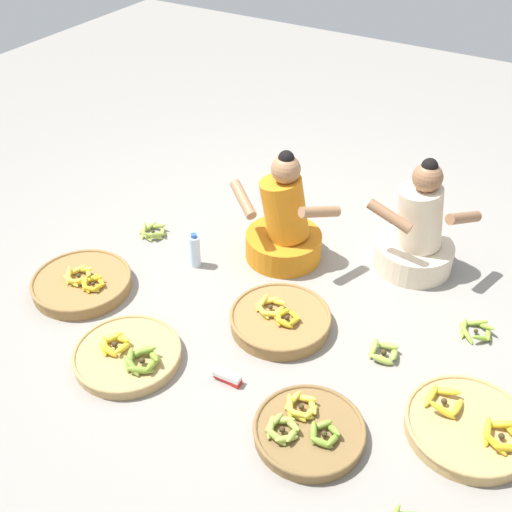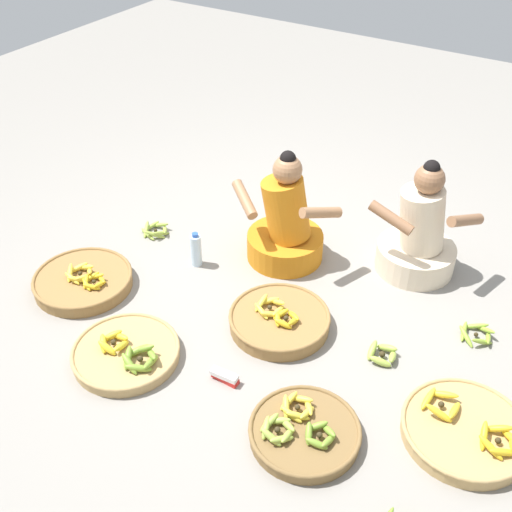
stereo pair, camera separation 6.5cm
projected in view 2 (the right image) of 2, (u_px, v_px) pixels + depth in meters
The scene contains 13 objects.
ground_plane at pixel (272, 283), 4.15m from camera, with size 10.00×10.00×0.00m, color gray.
vendor_woman_front at pixel (285, 225), 4.23m from camera, with size 0.74×0.53×0.81m.
vendor_woman_behind at pixel (419, 236), 4.12m from camera, with size 0.65×0.52×0.81m.
banana_basket_back_right at pixel (83, 280), 4.09m from camera, with size 0.64×0.64×0.15m.
banana_basket_front_center at pixel (126, 353), 3.58m from camera, with size 0.62×0.62×0.15m.
banana_basket_front_right at pixel (279, 320), 3.79m from camera, with size 0.61×0.61×0.16m.
banana_basket_mid_left at pixel (465, 430), 3.15m from camera, with size 0.64×0.64×0.16m.
banana_basket_back_left at pixel (304, 431), 3.14m from camera, with size 0.57×0.57×0.14m.
loose_bananas_mid_right at pixel (477, 334), 3.73m from camera, with size 0.23×0.23×0.09m.
loose_bananas_near_bicycle at pixel (383, 354), 3.59m from camera, with size 0.18×0.18×0.09m.
loose_bananas_back_center at pixel (155, 230), 4.59m from camera, with size 0.22×0.22×0.09m.
water_bottle at pixel (196, 250), 4.24m from camera, with size 0.07×0.07×0.25m.
packet_carton_stack at pixel (225, 377), 3.45m from camera, with size 0.16×0.06×0.06m.
Camera 2 is at (1.61, -2.78, 2.63)m, focal length 44.37 mm.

